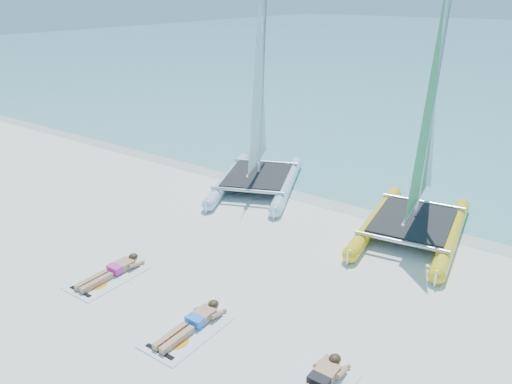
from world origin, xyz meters
TOP-DOWN VIEW (x-y plane):
  - ground at (0.00, 0.00)m, footprint 140.00×140.00m
  - wet_sand_strip at (0.00, 5.50)m, footprint 140.00×1.40m
  - catamaran_blue at (-3.52, 5.13)m, footprint 4.33×5.74m
  - catamaran_yellow at (2.01, 5.15)m, footprint 3.15×5.66m
  - towel_a at (-2.94, -1.79)m, footprint 1.00×1.85m
  - sunbather_a at (-2.94, -1.59)m, footprint 0.37×1.73m
  - towel_b at (-0.04, -2.16)m, footprint 1.00×1.85m
  - sunbather_b at (-0.04, -1.97)m, footprint 0.37×1.73m
  - sunbather_c at (2.81, -1.98)m, footprint 0.37×1.73m

SIDE VIEW (x-z plane):
  - ground at x=0.00m, z-range 0.00..0.00m
  - wet_sand_strip at x=0.00m, z-range 0.00..0.01m
  - towel_a at x=-2.94m, z-range 0.00..0.02m
  - towel_b at x=-0.04m, z-range 0.00..0.02m
  - sunbather_a at x=-2.94m, z-range -0.01..0.25m
  - sunbather_b at x=-0.04m, z-range -0.01..0.25m
  - sunbather_c at x=2.81m, z-range -0.01..0.25m
  - catamaran_blue at x=-3.52m, z-range -1.42..5.65m
  - catamaran_yellow at x=2.01m, z-range -1.30..5.74m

